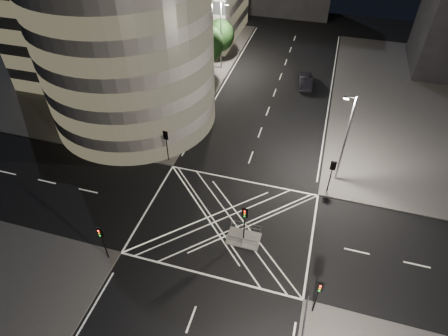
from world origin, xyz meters
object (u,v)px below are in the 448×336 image
(central_island, at_px, (244,238))
(street_lamp_right_far, at_px, (345,138))
(traffic_signal_nr, at_px, (318,292))
(traffic_signal_fr, at_px, (332,171))
(traffic_signal_fl, at_px, (166,140))
(traffic_signal_nl, at_px, (102,237))
(street_lamp_left_far, at_px, (221,34))
(street_lamp_left_near, at_px, (176,94))
(sedan, at_px, (305,81))
(traffic_signal_island, at_px, (245,218))

(central_island, relative_size, street_lamp_right_far, 0.30)
(traffic_signal_nr, bearing_deg, traffic_signal_fr, 90.00)
(traffic_signal_fl, xyz_separation_m, traffic_signal_nr, (17.60, -13.60, 0.00))
(traffic_signal_fl, xyz_separation_m, traffic_signal_nl, (0.00, -13.60, 0.00))
(street_lamp_left_far, bearing_deg, street_lamp_left_near, -90.00)
(traffic_signal_fr, distance_m, street_lamp_right_far, 3.48)
(traffic_signal_nr, xyz_separation_m, sedan, (-4.93, 34.99, -2.06))
(street_lamp_left_far, height_order, street_lamp_right_far, same)
(traffic_signal_island, relative_size, sedan, 0.77)
(central_island, xyz_separation_m, traffic_signal_fl, (-10.80, 8.30, 2.84))
(traffic_signal_fl, height_order, traffic_signal_island, same)
(street_lamp_left_far, bearing_deg, street_lamp_right_far, -48.06)
(traffic_signal_nr, relative_size, street_lamp_left_near, 0.40)
(central_island, bearing_deg, street_lamp_left_near, 130.27)
(traffic_signal_nl, height_order, street_lamp_right_far, street_lamp_right_far)
(traffic_signal_nl, bearing_deg, street_lamp_right_far, 40.91)
(traffic_signal_fl, distance_m, street_lamp_left_near, 5.86)
(central_island, distance_m, traffic_signal_island, 2.84)
(traffic_signal_fl, bearing_deg, traffic_signal_nr, -37.69)
(traffic_signal_nr, bearing_deg, traffic_signal_island, 142.07)
(street_lamp_left_near, bearing_deg, street_lamp_right_far, -9.03)
(central_island, relative_size, traffic_signal_nr, 0.75)
(traffic_signal_fl, height_order, street_lamp_left_far, street_lamp_left_far)
(traffic_signal_nl, xyz_separation_m, street_lamp_left_far, (-0.64, 36.80, 2.63))
(traffic_signal_nr, bearing_deg, street_lamp_right_far, 87.70)
(central_island, bearing_deg, traffic_signal_nl, -153.86)
(street_lamp_left_far, bearing_deg, traffic_signal_nr, -63.64)
(traffic_signal_fl, distance_m, traffic_signal_nr, 22.24)
(traffic_signal_nl, xyz_separation_m, street_lamp_right_far, (18.24, 15.80, 2.63))
(street_lamp_left_far, bearing_deg, traffic_signal_fl, -88.43)
(central_island, distance_m, street_lamp_left_near, 18.52)
(traffic_signal_island, bearing_deg, central_island, 0.00)
(traffic_signal_fl, distance_m, traffic_signal_island, 13.62)
(traffic_signal_island, relative_size, street_lamp_right_far, 0.40)
(traffic_signal_nr, height_order, street_lamp_left_near, street_lamp_left_near)
(street_lamp_right_far, bearing_deg, central_island, -125.30)
(central_island, relative_size, traffic_signal_nl, 0.75)
(sedan, bearing_deg, traffic_signal_nr, 90.21)
(traffic_signal_nl, distance_m, street_lamp_left_far, 36.90)
(traffic_signal_fl, distance_m, traffic_signal_nl, 13.60)
(traffic_signal_nl, relative_size, sedan, 0.77)
(central_island, distance_m, street_lamp_right_far, 13.98)
(traffic_signal_island, bearing_deg, sedan, 86.39)
(sedan, bearing_deg, traffic_signal_island, 78.58)
(central_island, relative_size, sedan, 0.58)
(street_lamp_right_far, bearing_deg, street_lamp_left_near, 170.97)
(traffic_signal_fl, relative_size, traffic_signal_nl, 1.00)
(traffic_signal_fr, xyz_separation_m, street_lamp_left_near, (-18.24, 5.20, 2.63))
(traffic_signal_nl, bearing_deg, traffic_signal_island, 26.14)
(traffic_signal_nr, height_order, sedan, traffic_signal_nr)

